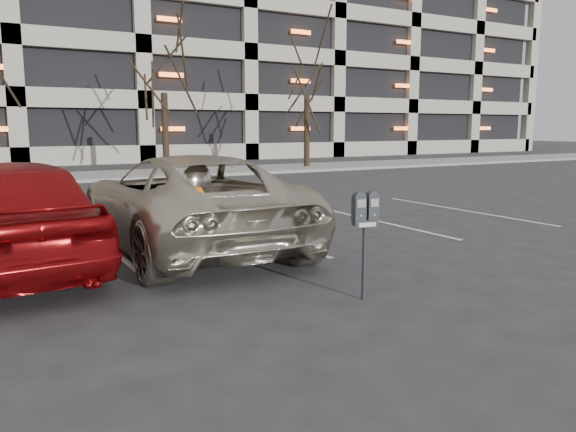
# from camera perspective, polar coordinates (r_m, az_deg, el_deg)

# --- Properties ---
(ground) EXTENTS (140.00, 140.00, 0.00)m
(ground) POSITION_cam_1_polar(r_m,az_deg,el_deg) (8.27, -4.83, -5.02)
(ground) COLOR #28282B
(ground) RESTS_ON ground
(sidewalk) EXTENTS (80.00, 4.00, 0.12)m
(sidewalk) POSITION_cam_1_polar(r_m,az_deg,el_deg) (23.61, -21.52, 3.69)
(sidewalk) COLOR gray
(sidewalk) RESTS_ON ground
(stall_lines) EXTENTS (16.90, 5.20, 0.00)m
(stall_lines) POSITION_cam_1_polar(r_m,az_deg,el_deg) (9.98, -17.82, -2.95)
(stall_lines) COLOR silver
(stall_lines) RESTS_ON ground
(parking_garage) EXTENTS (52.00, 20.00, 19.00)m
(parking_garage) POSITION_cam_1_polar(r_m,az_deg,el_deg) (44.50, -9.65, 18.30)
(parking_garage) COLOR black
(parking_garage) RESTS_ON ground
(tree_c) EXTENTS (3.34, 3.34, 7.58)m
(tree_c) POSITION_cam_1_polar(r_m,az_deg,el_deg) (24.67, -12.65, 16.92)
(tree_c) COLOR black
(tree_c) RESTS_ON ground
(tree_d) EXTENTS (3.47, 3.47, 7.88)m
(tree_d) POSITION_cam_1_polar(r_m,az_deg,el_deg) (27.61, 1.97, 16.71)
(tree_d) COLOR black
(tree_d) RESTS_ON ground
(parking_meter) EXTENTS (0.33, 0.17, 1.25)m
(parking_meter) POSITION_cam_1_polar(r_m,az_deg,el_deg) (6.50, 7.85, -0.30)
(parking_meter) COLOR black
(parking_meter) RESTS_ON ground
(suv_silver) EXTENTS (2.72, 5.68, 1.57)m
(suv_silver) POSITION_cam_1_polar(r_m,az_deg,el_deg) (9.46, -10.18, 1.46)
(suv_silver) COLOR beige
(suv_silver) RESTS_ON ground
(car_red) EXTENTS (2.43, 5.03, 1.65)m
(car_red) POSITION_cam_1_polar(r_m,az_deg,el_deg) (8.75, -26.86, 0.32)
(car_red) COLOR maroon
(car_red) RESTS_ON ground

